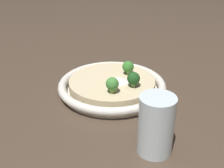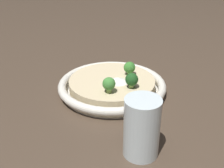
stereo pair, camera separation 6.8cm
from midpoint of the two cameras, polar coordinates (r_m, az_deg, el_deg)
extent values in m
plane|color=#47382B|center=(0.69, 2.82, -1.60)|extent=(6.00, 6.00, 0.00)
cylinder|color=silver|center=(0.68, 2.83, -1.28)|extent=(0.24, 0.24, 0.01)
torus|color=silver|center=(0.68, 2.86, -0.24)|extent=(0.26, 0.26, 0.02)
cylinder|color=#CCB78E|center=(0.68, 2.86, -0.07)|extent=(0.21, 0.21, 0.02)
cone|color=white|center=(0.66, 4.18, 0.82)|extent=(0.05, 0.05, 0.01)
cylinder|color=#668E47|center=(0.70, 6.33, 2.33)|extent=(0.01, 0.01, 0.01)
sphere|color=#387A2D|center=(0.69, 6.39, 3.29)|extent=(0.03, 0.03, 0.03)
cylinder|color=#84A856|center=(0.63, 7.04, -0.22)|extent=(0.01, 0.01, 0.02)
sphere|color=#1E4C1E|center=(0.63, 7.11, 0.86)|extent=(0.03, 0.03, 0.03)
cylinder|color=#84A856|center=(0.61, 2.46, -1.16)|extent=(0.02, 0.02, 0.02)
sphere|color=#428438|center=(0.60, 2.49, -0.02)|extent=(0.03, 0.03, 0.03)
cylinder|color=silver|center=(0.48, 10.17, -8.83)|extent=(0.06, 0.06, 0.11)
camera|label=1|loc=(0.03, -87.14, 1.47)|focal=45.00mm
camera|label=2|loc=(0.03, 92.86, -1.47)|focal=45.00mm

